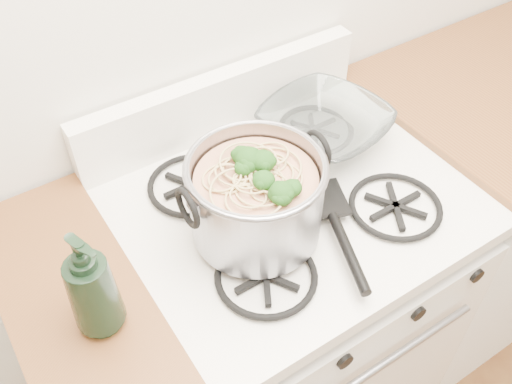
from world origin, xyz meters
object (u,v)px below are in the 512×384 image
(stock_pot, at_px, (256,198))
(glass_bowl, at_px, (324,132))
(gas_range, at_px, (285,313))
(bottle, at_px, (90,284))
(spatula, at_px, (325,197))

(stock_pot, bearing_deg, glass_bowl, 27.63)
(gas_range, height_order, bottle, bottle)
(spatula, height_order, glass_bowl, glass_bowl)
(gas_range, bearing_deg, bottle, -171.04)
(gas_range, bearing_deg, stock_pot, -162.09)
(stock_pot, distance_m, bottle, 0.35)
(gas_range, relative_size, spatula, 2.98)
(stock_pot, relative_size, glass_bowl, 2.61)
(stock_pot, relative_size, spatula, 0.99)
(glass_bowl, distance_m, bottle, 0.69)
(gas_range, height_order, stock_pot, stock_pot)
(gas_range, height_order, glass_bowl, glass_bowl)
(gas_range, xyz_separation_m, stock_pot, (-0.12, -0.04, 0.58))
(gas_range, bearing_deg, glass_bowl, 33.70)
(stock_pot, xyz_separation_m, glass_bowl, (0.30, 0.16, -0.07))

